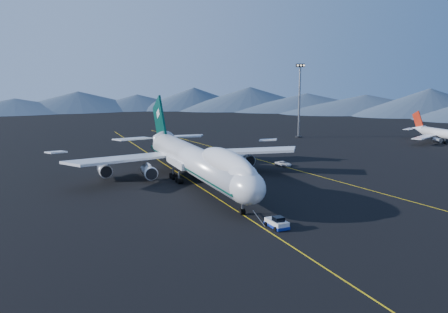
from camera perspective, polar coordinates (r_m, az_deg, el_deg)
name	(u,v)px	position (r m, az deg, el deg)	size (l,w,h in m)	color
ground	(196,184)	(117.04, -3.21, -3.21)	(500.00, 500.00, 0.00)	black
taxiway_line_main	(196,184)	(117.04, -3.21, -3.21)	(0.25, 220.00, 0.01)	yellow
taxiway_line_side	(288,168)	(138.04, 7.29, -1.26)	(0.25, 200.00, 0.01)	yellow
boeing_747	(196,160)	(115.90, -3.25, -0.41)	(59.62, 72.43, 19.37)	silver
pushback_tug	(277,224)	(85.89, 6.05, -7.66)	(2.97, 4.89, 2.07)	silver
service_van	(283,164)	(140.01, 6.81, -0.81)	(2.28, 4.94, 1.37)	silver
floodlight_mast	(299,100)	(199.87, 8.61, 6.36)	(3.57, 2.68, 28.92)	black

